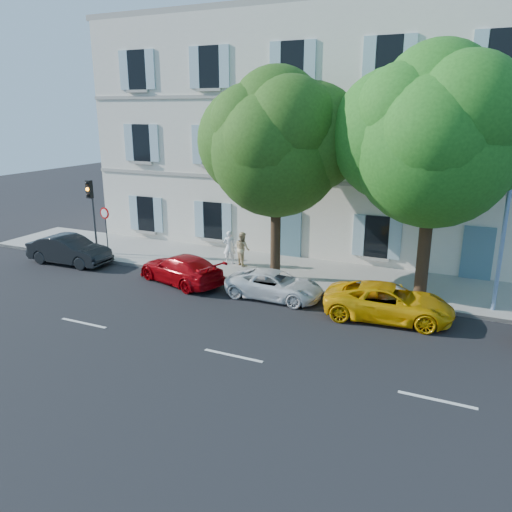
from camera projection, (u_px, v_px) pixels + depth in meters
The scene contains 15 objects.
ground at pixel (281, 311), 18.97m from camera, with size 90.00×90.00×0.00m, color black.
sidewalk at pixel (316, 275), 22.84m from camera, with size 36.00×4.50×0.15m, color #A09E96.
kerb at pixel (301, 290), 20.94m from camera, with size 36.00×0.16×0.16m, color #9E998E.
building at pixel (354, 137), 26.21m from camera, with size 28.00×7.00×12.00m, color silver.
car_dark_sedan at pixel (69, 250), 24.61m from camera, with size 1.49×4.27×1.41m, color black.
car_red_coupe at pixel (181, 269), 21.88m from camera, with size 1.78×4.37×1.27m, color #9F040A.
car_white_coupe at pixel (275, 285), 20.14m from camera, with size 1.82×3.94×1.10m, color white.
car_yellow_supercar at pixel (388, 302), 18.08m from camera, with size 2.12×4.60×1.28m, color #EFAB0A.
tree_left at pixel (276, 150), 20.67m from camera, with size 5.61×5.61×8.69m.
tree_right at pixel (434, 146), 18.05m from camera, with size 6.00×6.00×9.25m.
traffic_light at pixel (91, 201), 25.21m from camera, with size 0.32×0.43×3.82m.
road_sign at pixel (105, 221), 24.98m from camera, with size 0.59×0.12×2.54m.
street_lamp at pixel (509, 195), 17.33m from camera, with size 0.41×1.65×7.69m.
pedestrian_a at pixel (229, 247), 24.08m from camera, with size 0.60×0.39×1.63m, color white.
pedestrian_b at pixel (243, 249), 23.84m from camera, with size 0.80×0.62×1.64m, color #D5BA88.
Camera 1 is at (6.40, -16.45, 7.31)m, focal length 35.00 mm.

